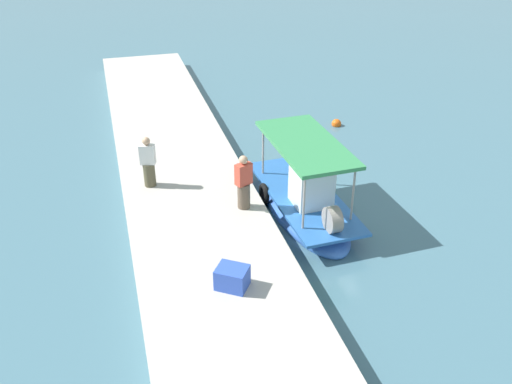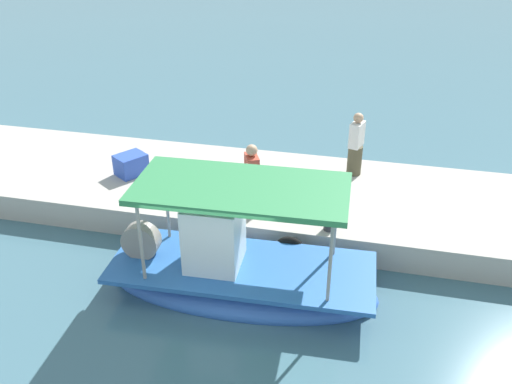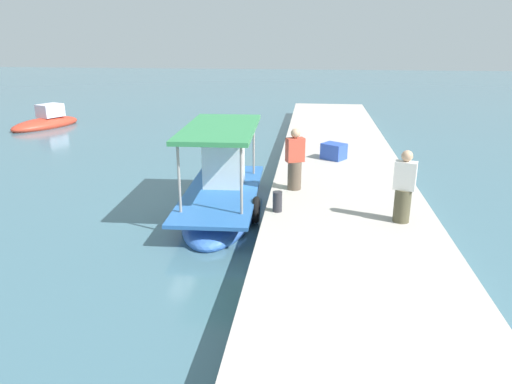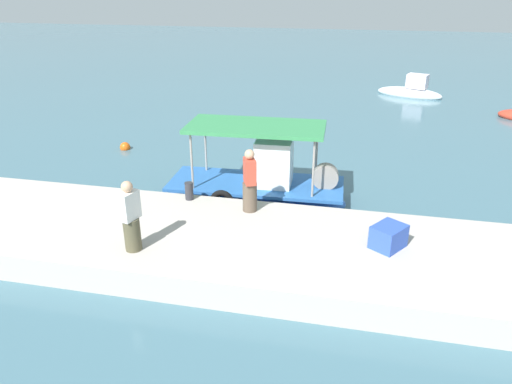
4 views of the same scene
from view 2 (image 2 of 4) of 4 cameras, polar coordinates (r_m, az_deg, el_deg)
The scene contains 7 objects.
ground_plane at distance 12.06m, azimuth -3.66°, elevation -10.71°, with size 120.00×120.00×0.00m, color #436A78.
dock_quay at distance 15.00m, azimuth 0.50°, elevation -0.39°, with size 36.00×4.27×0.70m, color #B7AFA4.
main_fishing_boat at distance 11.97m, azimuth -1.88°, elevation -8.11°, with size 5.82×2.36×2.90m.
fisherman_near_bollard at distance 13.17m, azimuth -0.42°, elevation 0.93°, with size 0.52×0.57×1.78m.
fisherman_by_crate at distance 15.29m, azimuth 10.08°, elevation 4.52°, with size 0.48×0.55×1.75m.
mooring_bollard at distance 12.88m, azimuth 7.44°, elevation -2.82°, with size 0.24×0.24×0.52m, color #2D2D33.
cargo_crate at distance 15.62m, azimuth -12.56°, elevation 2.74°, with size 0.78×0.62×0.57m, color blue.
Camera 2 is at (-2.84, 8.88, 7.64)m, focal length 39.44 mm.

